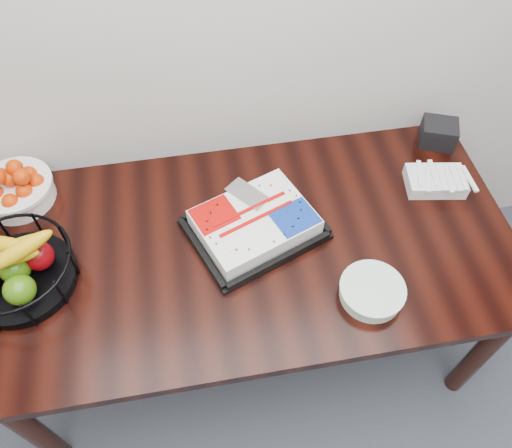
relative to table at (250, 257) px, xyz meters
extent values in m
cube|color=black|center=(0.00, 0.00, 0.07)|extent=(1.80, 0.90, 0.04)
cylinder|color=black|center=(-0.82, -0.37, -0.31)|extent=(0.07, 0.07, 0.71)
cylinder|color=black|center=(-0.82, 0.37, -0.31)|extent=(0.07, 0.07, 0.71)
cylinder|color=black|center=(0.82, -0.37, -0.31)|extent=(0.07, 0.07, 0.71)
cylinder|color=black|center=(0.82, 0.37, -0.31)|extent=(0.07, 0.07, 0.71)
cube|color=black|center=(0.02, 0.05, 0.10)|extent=(0.52, 0.46, 0.02)
cube|color=white|center=(0.02, 0.05, 0.14)|extent=(0.44, 0.39, 0.06)
cube|color=#AC0603|center=(-0.09, 0.12, 0.17)|extent=(0.17, 0.16, 0.00)
cube|color=navy|center=(0.13, -0.03, 0.17)|extent=(0.17, 0.16, 0.00)
cube|color=silver|center=(0.05, 0.14, 0.17)|extent=(0.15, 0.16, 0.00)
cylinder|color=white|center=(-0.78, 0.33, 0.13)|extent=(0.25, 0.25, 0.08)
cylinder|color=white|center=(-0.78, 0.33, 0.16)|extent=(0.26, 0.26, 0.01)
cylinder|color=black|center=(-0.74, -0.02, 0.10)|extent=(0.34, 0.34, 0.03)
torus|color=black|center=(-0.74, -0.02, 0.21)|extent=(0.36, 0.36, 0.01)
cylinder|color=white|center=(0.34, -0.26, 0.11)|extent=(0.20, 0.20, 0.04)
cylinder|color=white|center=(0.34, -0.26, 0.13)|extent=(0.20, 0.20, 0.01)
cube|color=silver|center=(0.71, 0.13, 0.11)|extent=(0.22, 0.17, 0.05)
cube|color=black|center=(0.80, 0.35, 0.13)|extent=(0.16, 0.15, 0.09)
camera|label=1|loc=(-0.14, -0.94, 1.48)|focal=35.00mm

